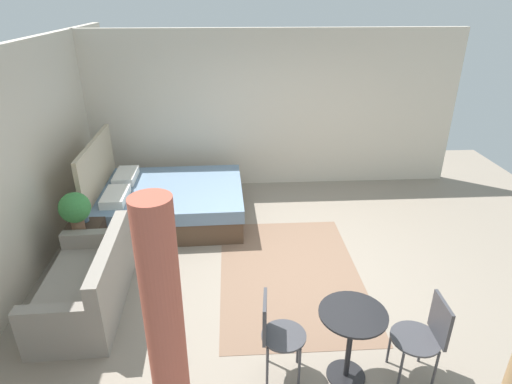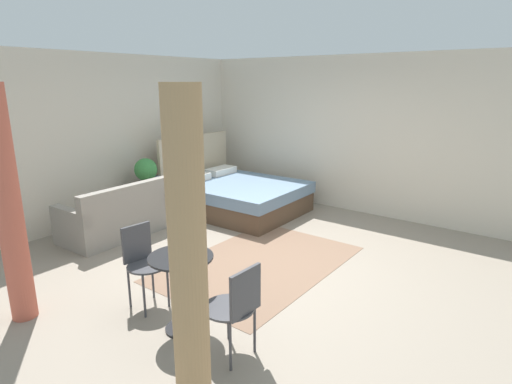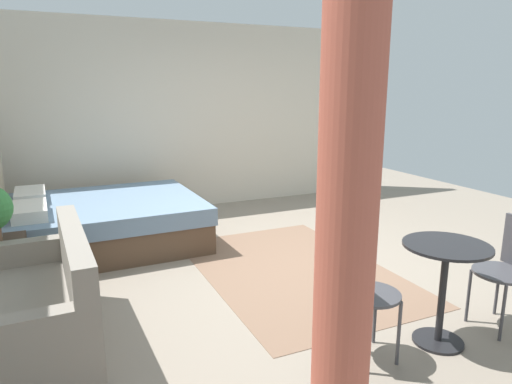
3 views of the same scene
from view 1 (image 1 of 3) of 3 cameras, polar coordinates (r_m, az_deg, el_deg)
name	(u,v)px [view 1 (image 1 of 3)]	position (r m, az deg, el deg)	size (l,w,h in m)	color
ground_plane	(292,268)	(5.59, 4.79, -10.17)	(8.57, 9.47, 0.02)	gray
wall_back	(8,177)	(5.48, -30.34, 1.75)	(8.57, 0.12, 2.71)	beige
wall_right	(273,110)	(7.57, 2.25, 10.89)	(0.12, 6.47, 2.71)	beige
area_rug	(290,274)	(5.48, 4.55, -10.85)	(2.60, 1.74, 0.01)	#7F604C
bed	(168,201)	(6.70, -11.76, -1.23)	(1.81, 2.19, 1.30)	brown
couch	(88,287)	(5.14, -21.59, -11.81)	(1.55, 0.86, 0.82)	gray
nightstand	(87,244)	(5.97, -21.74, -6.44)	(0.46, 0.44, 0.54)	#38281E
potted_plant	(75,209)	(5.64, -23.11, -2.07)	(0.38, 0.38, 0.50)	brown
vase	(83,216)	(5.92, -22.17, -2.98)	(0.13, 0.13, 0.15)	slate
balcony_table	(351,333)	(4.01, 12.58, -18.01)	(0.59, 0.59, 0.74)	black
cafe_chair_near_window	(275,330)	(3.94, 2.55, -17.95)	(0.44, 0.44, 0.86)	#3F3F44
cafe_chair_near_couch	(426,332)	(4.21, 21.86, -17.05)	(0.45, 0.45, 0.84)	#3F3F44
curtain_right	(169,361)	(2.90, -11.60, -21.30)	(0.23, 0.23, 2.27)	#C15B47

